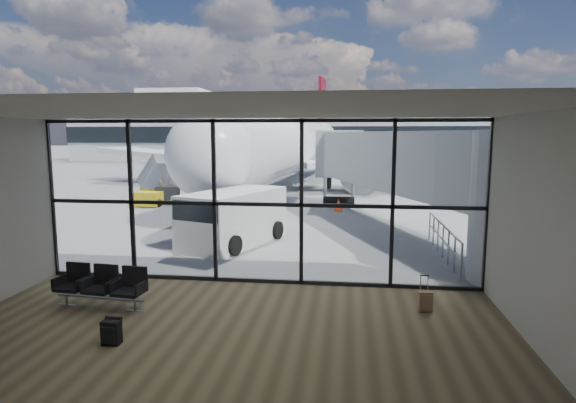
% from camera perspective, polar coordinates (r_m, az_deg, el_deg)
% --- Properties ---
extents(ground, '(220.00, 220.00, 0.00)m').
position_cam_1_polar(ground, '(52.92, 4.56, 3.52)').
color(ground, slate).
rests_on(ground, ground).
extents(lounge_shell, '(12.02, 8.01, 4.51)m').
position_cam_1_polar(lounge_shell, '(8.40, -9.81, -1.97)').
color(lounge_shell, brown).
rests_on(lounge_shell, ground).
extents(glass_curtain_wall, '(12.10, 0.12, 4.50)m').
position_cam_1_polar(glass_curtain_wall, '(13.07, -3.63, -0.12)').
color(glass_curtain_wall, white).
rests_on(glass_curtain_wall, ground).
extents(jet_bridge, '(8.00, 16.50, 4.33)m').
position_cam_1_polar(jet_bridge, '(19.98, 14.30, 3.93)').
color(jet_bridge, '#AFB2B5').
rests_on(jet_bridge, ground).
extents(apron_railing, '(0.06, 5.46, 1.11)m').
position_cam_1_polar(apron_railing, '(16.85, 17.91, -3.94)').
color(apron_railing, gray).
rests_on(apron_railing, ground).
extents(far_terminal, '(80.00, 12.20, 11.00)m').
position_cam_1_polar(far_terminal, '(74.74, 4.95, 8.04)').
color(far_terminal, '#BABAB5').
rests_on(far_terminal, ground).
extents(tree_0, '(4.95, 4.95, 7.12)m').
position_cam_1_polar(tree_0, '(97.09, -22.24, 7.71)').
color(tree_0, '#382619').
rests_on(tree_0, ground).
extents(tree_1, '(5.61, 5.61, 8.07)m').
position_cam_1_polar(tree_1, '(94.31, -19.05, 8.26)').
color(tree_1, '#382619').
rests_on(tree_1, ground).
extents(tree_2, '(6.27, 6.27, 9.03)m').
position_cam_1_polar(tree_2, '(91.84, -15.67, 8.80)').
color(tree_2, '#382619').
rests_on(tree_2, ground).
extents(tree_3, '(4.95, 4.95, 7.12)m').
position_cam_1_polar(tree_3, '(89.68, -12.07, 8.15)').
color(tree_3, '#382619').
rests_on(tree_3, ground).
extents(tree_4, '(5.61, 5.61, 8.07)m').
position_cam_1_polar(tree_4, '(87.90, -8.34, 8.65)').
color(tree_4, '#382619').
rests_on(tree_4, ground).
extents(tree_5, '(6.27, 6.27, 9.03)m').
position_cam_1_polar(tree_5, '(86.50, -4.47, 9.14)').
color(tree_5, '#382619').
rests_on(tree_5, ground).
extents(seating_row, '(2.24, 0.83, 0.99)m').
position_cam_1_polar(seating_row, '(12.41, -21.10, -9.12)').
color(seating_row, gray).
rests_on(seating_row, ground).
extents(backpack, '(0.36, 0.33, 0.53)m').
position_cam_1_polar(backpack, '(10.31, -20.23, -14.33)').
color(backpack, black).
rests_on(backpack, ground).
extents(suitcase, '(0.35, 0.28, 0.85)m').
position_cam_1_polar(suitcase, '(11.79, 15.93, -11.28)').
color(suitcase, '#8F6D50').
rests_on(suitcase, ground).
extents(airliner, '(34.48, 40.02, 10.31)m').
position_cam_1_polar(airliner, '(37.95, 0.43, 6.55)').
color(airliner, white).
rests_on(airliner, ground).
extents(service_van, '(3.48, 5.01, 2.00)m').
position_cam_1_polar(service_van, '(17.99, -6.66, -1.86)').
color(service_van, silver).
rests_on(service_van, ground).
extents(belt_loader, '(2.74, 4.17, 1.83)m').
position_cam_1_polar(belt_loader, '(30.37, -14.12, 1.17)').
color(belt_loader, black).
rests_on(belt_loader, ground).
extents(mobile_stairs, '(1.86, 3.32, 2.29)m').
position_cam_1_polar(mobile_stairs, '(29.41, -15.61, 0.78)').
color(mobile_stairs, gold).
rests_on(mobile_stairs, ground).
extents(traffic_cone_a, '(0.45, 0.45, 0.64)m').
position_cam_1_polar(traffic_cone_a, '(26.80, -4.44, -0.16)').
color(traffic_cone_a, '#D3440B').
rests_on(traffic_cone_a, ground).
extents(traffic_cone_c, '(0.47, 0.47, 0.66)m').
position_cam_1_polar(traffic_cone_c, '(25.87, 6.00, -0.44)').
color(traffic_cone_c, '#FF410D').
rests_on(traffic_cone_c, ground).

